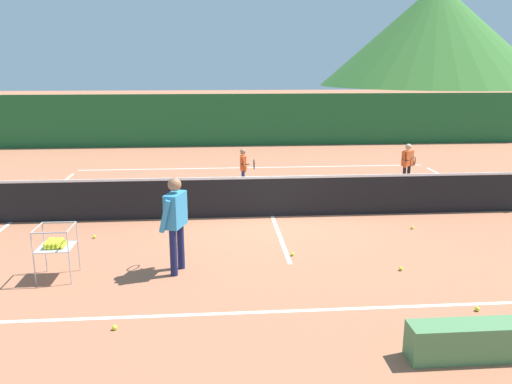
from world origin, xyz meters
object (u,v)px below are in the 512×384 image
object	(u,v)px
instructor	(175,216)
tennis_ball_1	(292,254)
tennis_ball_2	(477,309)
courtside_bench	(469,341)
student_1	(408,161)
tennis_ball_0	(401,269)
student_0	(244,165)
ball_cart	(55,244)
tennis_ball_4	(95,237)
tennis_ball_6	(412,228)
tennis_net	(272,196)
tennis_ball_5	(115,327)

from	to	relation	value
instructor	tennis_ball_1	xyz separation A→B (m)	(2.10, 0.57, -0.97)
tennis_ball_2	courtside_bench	size ratio (longest dim) A/B	0.05
student_1	tennis_ball_0	distance (m)	6.54
student_0	instructor	bearing A→B (deg)	-104.40
ball_cart	tennis_ball_1	world-z (taller)	ball_cart
tennis_ball_0	courtside_bench	world-z (taller)	courtside_bench
tennis_ball_0	tennis_ball_4	distance (m)	6.11
tennis_ball_2	courtside_bench	world-z (taller)	courtside_bench
ball_cart	courtside_bench	distance (m)	6.41
tennis_ball_0	tennis_ball_6	world-z (taller)	same
tennis_net	student_0	size ratio (longest dim) A/B	10.61
tennis_ball_2	tennis_ball_4	distance (m)	7.30
tennis_ball_4	tennis_net	bearing A→B (deg)	17.92
tennis_net	tennis_ball_0	xyz separation A→B (m)	(1.88, -3.39, -0.47)
tennis_ball_4	courtside_bench	world-z (taller)	courtside_bench
tennis_ball_1	tennis_ball_4	bearing A→B (deg)	161.72
tennis_ball_0	tennis_ball_6	distance (m)	2.45
tennis_net	tennis_ball_4	distance (m)	4.06
ball_cart	tennis_ball_4	world-z (taller)	ball_cart
tennis_net	tennis_ball_2	bearing A→B (deg)	-63.42
instructor	tennis_ball_1	world-z (taller)	instructor
student_0	tennis_ball_6	world-z (taller)	student_0
instructor	tennis_ball_1	distance (m)	2.38
tennis_ball_0	tennis_ball_1	world-z (taller)	same
student_0	tennis_ball_1	bearing A→B (deg)	-83.07
tennis_ball_1	tennis_ball_4	distance (m)	4.15
instructor	tennis_ball_0	bearing A→B (deg)	-3.98
tennis_net	student_0	xyz separation A→B (m)	(-0.53, 2.62, 0.22)
tennis_net	tennis_ball_6	world-z (taller)	tennis_net
courtside_bench	tennis_ball_5	bearing A→B (deg)	167.03
instructor	tennis_ball_2	world-z (taller)	instructor
tennis_ball_0	tennis_ball_6	xyz separation A→B (m)	(1.07, 2.20, 0.00)
tennis_ball_0	tennis_ball_5	world-z (taller)	same
tennis_ball_0	courtside_bench	xyz separation A→B (m)	(-0.15, -2.69, 0.20)
tennis_ball_1	tennis_ball_4	xyz separation A→B (m)	(-3.94, 1.30, 0.00)
tennis_ball_1	tennis_ball_5	distance (m)	3.76
tennis_ball_2	courtside_bench	xyz separation A→B (m)	(-0.73, -1.15, 0.20)
tennis_net	instructor	distance (m)	3.74
tennis_net	tennis_ball_1	size ratio (longest dim) A/B	185.67
instructor	tennis_ball_4	size ratio (longest dim) A/B	24.59
tennis_ball_2	instructor	bearing A→B (deg)	157.94
instructor	student_1	world-z (taller)	instructor
tennis_ball_2	tennis_ball_5	world-z (taller)	same
tennis_ball_0	tennis_ball_1	bearing A→B (deg)	154.79
tennis_ball_0	tennis_ball_1	xyz separation A→B (m)	(-1.79, 0.84, 0.00)
tennis_ball_6	courtside_bench	size ratio (longest dim) A/B	0.05
tennis_ball_6	tennis_ball_2	bearing A→B (deg)	-97.39
courtside_bench	tennis_net	bearing A→B (deg)	105.92
ball_cart	tennis_ball_4	xyz separation A→B (m)	(0.15, 1.98, -0.56)
tennis_net	ball_cart	bearing A→B (deg)	-141.12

